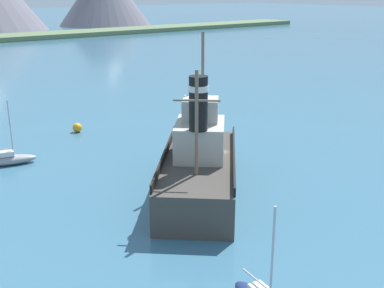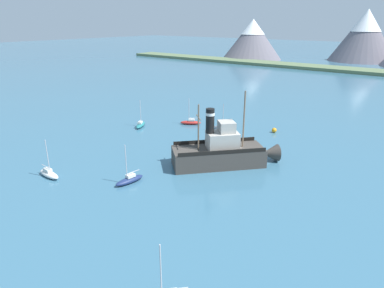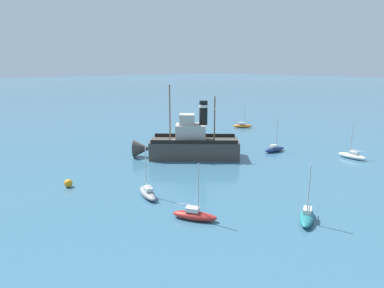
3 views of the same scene
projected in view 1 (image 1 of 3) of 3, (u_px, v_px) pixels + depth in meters
The scene contains 4 objects.
ground_plane at pixel (203, 185), 32.16m from camera, with size 600.00×600.00×0.00m, color #38667F.
old_tugboat at pixel (200, 164), 30.81m from camera, with size 12.17×12.94×9.90m.
sailboat_grey at pixel (10, 159), 35.76m from camera, with size 3.96×2.11×4.90m.
mooring_buoy at pixel (77, 128), 43.84m from camera, with size 0.85×0.85×0.85m, color orange.
Camera 1 is at (-18.80, -23.04, 12.56)m, focal length 45.00 mm.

